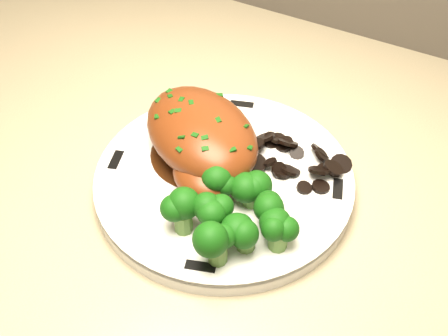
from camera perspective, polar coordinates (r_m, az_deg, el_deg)
The scene contains 10 objects.
counter at distance 0.99m, azimuth -0.85°, elevation -16.12°, with size 2.01×0.66×0.99m.
plate at distance 0.60m, azimuth 0.00°, elevation -1.29°, with size 0.27×0.27×0.02m, color white.
rim_accent_0 at distance 0.59m, azimuth 11.48°, elevation -2.11°, with size 0.03×0.01×0.00m, color black.
rim_accent_1 at distance 0.68m, azimuth 1.82°, elevation 6.48°, with size 0.03×0.01×0.00m, color black.
rim_accent_2 at distance 0.62m, azimuth -10.92°, elevation 0.80°, with size 0.03×0.01×0.00m, color black.
rim_accent_3 at distance 0.52m, azimuth -2.41°, elevation -9.98°, with size 0.03×0.01×0.00m, color black.
gravy_pool at distance 0.61m, azimuth -2.24°, elevation 1.51°, with size 0.11×0.11×0.00m, color #331809.
chicken_breast at distance 0.59m, azimuth -2.32°, elevation 3.10°, with size 0.19×0.17×0.06m.
mushroom_pile at distance 0.60m, azimuth 6.87°, elevation 0.39°, with size 0.09×0.07×0.02m.
broccoli_florets at distance 0.52m, azimuth 1.18°, elevation -4.65°, with size 0.11×0.10×0.04m.
Camera 1 is at (-0.05, 1.26, 1.31)m, focal length 45.00 mm.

